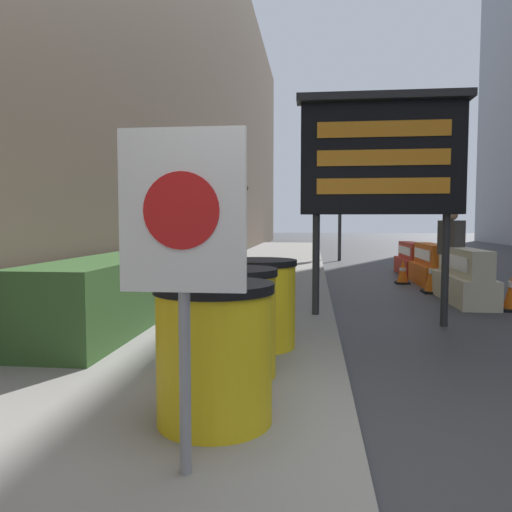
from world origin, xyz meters
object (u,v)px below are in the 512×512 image
Objects in this scene: barrel_drum_foreground at (214,352)px; jersey_barrier_cream at (464,279)px; jersey_barrier_red_striped at (412,260)px; traffic_cone_far at (403,272)px; pedestrian_worker at (451,245)px; barrel_drum_middle at (232,322)px; jersey_barrier_orange_far at (431,267)px; warning_sign at (183,236)px; barrel_drum_back at (259,303)px; traffic_light_near_curb at (340,187)px; traffic_cone_mid at (434,274)px; message_board at (382,157)px.

jersey_barrier_cream is (3.23, 5.91, -0.16)m from barrel_drum_foreground.
barrel_drum_foreground is 6.74m from jersey_barrier_cream.
jersey_barrier_cream is at bearing -90.00° from jersey_barrier_red_striped.
jersey_barrier_red_striped is 2.18m from traffic_cone_far.
jersey_barrier_red_striped is 4.16m from pedestrian_worker.
jersey_barrier_orange_far is (3.28, 7.42, -0.17)m from barrel_drum_middle.
barrel_drum_foreground and barrel_drum_middle have the same top height.
warning_sign reaches higher than barrel_drum_foreground.
barrel_drum_back is (0.13, 0.97, 0.00)m from barrel_drum_middle.
traffic_light_near_curb is (-1.08, 6.47, 2.35)m from traffic_cone_far.
barrel_drum_middle is at bearing -96.59° from traffic_light_near_curb.
traffic_cone_far is (-0.59, -2.09, -0.10)m from jersey_barrier_red_striped.
barrel_drum_back is 0.55× the size of pedestrian_worker.
jersey_barrier_orange_far reaches higher than traffic_cone_far.
traffic_cone_mid is at bearing 66.95° from barrel_drum_foreground.
warning_sign is 3.10× the size of traffic_cone_far.
jersey_barrier_orange_far is 2.15m from jersey_barrier_red_striped.
traffic_cone_far is (2.57, 6.51, -0.30)m from barrel_drum_back.
jersey_barrier_cream is 9.43m from traffic_light_near_curb.
jersey_barrier_cream is at bearing 51.47° from barrel_drum_back.
traffic_cone_mid is 8.34m from traffic_light_near_curb.
pedestrian_worker is at bearing -76.06° from traffic_cone_far.
barrel_drum_back reaches higher than jersey_barrier_red_striped.
traffic_cone_mid is 0.46× the size of pedestrian_worker.
warning_sign is at bearing -91.46° from barrel_drum_foreground.
jersey_barrier_orange_far is 0.61m from traffic_cone_far.
barrel_drum_middle is 0.25× the size of traffic_light_near_curb.
traffic_light_near_curb is (-1.67, 4.38, 2.25)m from jersey_barrier_red_striped.
message_board is 4.09× the size of traffic_cone_mid.
barrel_drum_back reaches higher than jersey_barrier_orange_far.
jersey_barrier_cream reaches higher than traffic_cone_mid.
jersey_barrier_orange_far is at bearing 63.90° from barrel_drum_back.
traffic_cone_far is (2.69, 7.48, -0.30)m from barrel_drum_middle.
warning_sign reaches higher than jersey_barrier_cream.
pedestrian_worker is at bearing -75.28° from traffic_cone_mid.
jersey_barrier_red_striped reaches higher than traffic_cone_mid.
jersey_barrier_red_striped is at bearing 90.00° from jersey_barrier_orange_far.
traffic_cone_far is (2.66, 9.14, -1.06)m from warning_sign.
barrel_drum_back is at bearing -127.89° from message_board.
traffic_light_near_curb reaches higher than jersey_barrier_cream.
barrel_drum_foreground is 4.43m from message_board.
barrel_drum_back reaches higher than traffic_cone_mid.
pedestrian_worker reaches higher than traffic_cone_far.
barrel_drum_middle is 0.45× the size of jersey_barrier_red_striped.
pedestrian_worker is at bearing 63.96° from barrel_drum_foreground.
traffic_light_near_curb is at bearing 104.37° from jersey_barrier_orange_far.
barrel_drum_foreground is 11.03m from jersey_barrier_red_striped.
barrel_drum_middle is at bearing -123.61° from jersey_barrier_cream.
message_board is at bearing -114.49° from traffic_cone_mid.
barrel_drum_foreground reaches higher than traffic_cone_mid.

